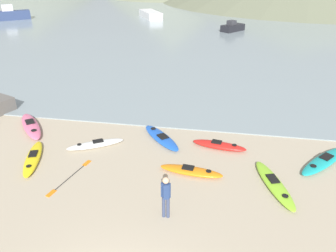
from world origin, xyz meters
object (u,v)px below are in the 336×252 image
Objects in this scene: kayak_on_sand_1 at (219,145)px; moored_boat_1 at (12,14)px; person_near_foreground at (166,195)px; kayak_on_sand_6 at (191,171)px; kayak_on_sand_3 at (274,184)px; kayak_on_sand_7 at (95,144)px; loose_paddle at (70,177)px; kayak_on_sand_5 at (161,137)px; kayak_on_sand_0 at (31,126)px; moored_boat_0 at (150,15)px; moored_boat_2 at (233,27)px; kayak_on_sand_2 at (324,161)px; kayak_on_sand_4 at (33,158)px.

moored_boat_1 reaches higher than kayak_on_sand_1.
kayak_on_sand_6 is at bearing 77.99° from person_near_foreground.
kayak_on_sand_1 reaches higher than kayak_on_sand_3.
kayak_on_sand_7 reaches higher than kayak_on_sand_6.
kayak_on_sand_1 is 2.61m from kayak_on_sand_6.
kayak_on_sand_5 is at bearing 50.63° from loose_paddle.
moored_boat_0 is at bearing 92.96° from kayak_on_sand_0.
person_near_foreground is 0.35× the size of moored_boat_1.
kayak_on_sand_5 is at bearing 149.72° from kayak_on_sand_3.
moored_boat_1 reaches higher than kayak_on_sand_3.
kayak_on_sand_5 is 3.28m from kayak_on_sand_7.
kayak_on_sand_0 is 0.66× the size of moored_boat_1.
moored_boat_0 reaches higher than kayak_on_sand_3.
moored_boat_2 is at bearing 77.91° from kayak_on_sand_7.
moored_boat_0 is 21.30m from moored_boat_1.
kayak_on_sand_0 reaches higher than kayak_on_sand_1.
person_near_foreground is at bearing -77.42° from kayak_on_sand_5.
kayak_on_sand_7 is (-3.04, -1.24, 0.01)m from kayak_on_sand_5.
moored_boat_2 is at bearing -5.92° from moored_boat_1.
kayak_on_sand_5 is 4.98m from loose_paddle.
kayak_on_sand_3 is 1.23× the size of loose_paddle.
loose_paddle is (6.03, -42.55, -0.57)m from moored_boat_0.
kayak_on_sand_2 is 0.93× the size of kayak_on_sand_3.
kayak_on_sand_4 is 7.21m from kayak_on_sand_6.
kayak_on_sand_3 is 1.08× the size of kayak_on_sand_4.
moored_boat_0 is at bearing 14.57° from moored_boat_1.
kayak_on_sand_5 is (5.38, 2.91, 0.00)m from kayak_on_sand_4.
kayak_on_sand_2 is (4.68, -0.56, -0.02)m from kayak_on_sand_1.
kayak_on_sand_1 is 0.86× the size of kayak_on_sand_4.
person_near_foreground is at bearing -51.38° from moored_boat_1.
kayak_on_sand_1 is 1.59× the size of person_near_foreground.
person_near_foreground is 0.62× the size of loose_paddle.
kayak_on_sand_6 is 1.04× the size of kayak_on_sand_7.
kayak_on_sand_4 is (-12.99, -2.01, -0.01)m from kayak_on_sand_2.
kayak_on_sand_7 is at bearing -102.09° from moored_boat_2.
kayak_on_sand_2 reaches higher than kayak_on_sand_6.
kayak_on_sand_0 is 0.51× the size of moored_boat_0.
moored_boat_2 reaches higher than moored_boat_0.
kayak_on_sand_1 is 46.97m from moored_boat_1.
moored_boat_1 is 33.61m from moored_boat_2.
kayak_on_sand_2 is 0.90× the size of moored_boat_2.
kayak_on_sand_4 is 2.88m from kayak_on_sand_7.
person_near_foreground reaches higher than kayak_on_sand_3.
person_near_foreground is at bearing -108.26° from kayak_on_sand_1.
kayak_on_sand_2 is 31.03m from moored_boat_2.
kayak_on_sand_2 is at bearing 17.33° from kayak_on_sand_6.
kayak_on_sand_1 is 4.71m from kayak_on_sand_2.
kayak_on_sand_0 is 4.33m from kayak_on_sand_7.
moored_boat_1 reaches higher than loose_paddle.
kayak_on_sand_1 is at bearing 130.13° from kayak_on_sand_3.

